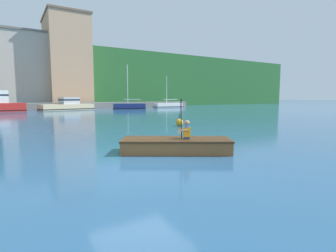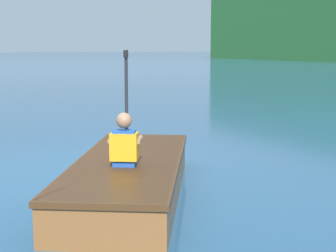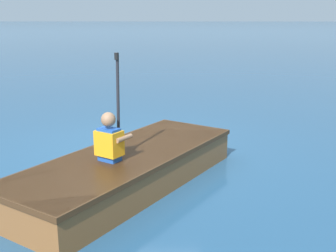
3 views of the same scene
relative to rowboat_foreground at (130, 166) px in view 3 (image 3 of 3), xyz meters
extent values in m
plane|color=navy|center=(-1.32, -0.22, -0.25)|extent=(300.00, 300.00, 0.00)
cube|color=brown|center=(0.04, -0.03, -0.03)|extent=(3.44, 2.71, 0.44)
cube|color=#482C16|center=(0.04, -0.03, 0.16)|extent=(3.49, 2.77, 0.06)
cube|color=#482C16|center=(0.04, -0.03, 0.15)|extent=(2.93, 2.30, 0.02)
cone|color=brown|center=(-1.33, 0.81, -0.01)|extent=(0.55, 0.55, 0.39)
cube|color=brown|center=(0.25, -0.16, 0.14)|extent=(0.70, 1.00, 0.03)
cube|color=#1E4CA5|center=(0.33, -0.20, 0.38)|extent=(0.26, 0.29, 0.39)
cube|color=orange|center=(0.33, -0.20, 0.40)|extent=(0.33, 0.36, 0.29)
sphere|color=#997051|center=(0.33, -0.20, 0.69)|extent=(0.17, 0.17, 0.17)
cylinder|color=#997051|center=(0.33, -0.03, 0.46)|extent=(0.25, 0.18, 0.06)
cylinder|color=#997051|center=(0.17, -0.28, 0.46)|extent=(0.25, 0.18, 0.06)
cylinder|color=#232328|center=(0.17, -0.11, 0.82)|extent=(0.07, 0.06, 1.22)
cylinder|color=black|center=(0.17, -0.11, 1.39)|extent=(0.05, 0.05, 0.08)
camera|label=1|loc=(-4.35, -6.86, 1.48)|focal=28.00mm
camera|label=2|loc=(5.37, -2.26, 1.47)|focal=55.00mm
camera|label=3|loc=(4.97, 0.62, 1.84)|focal=45.00mm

